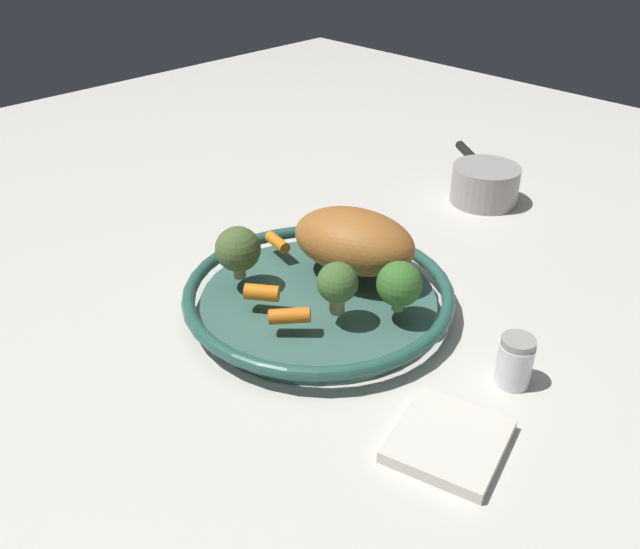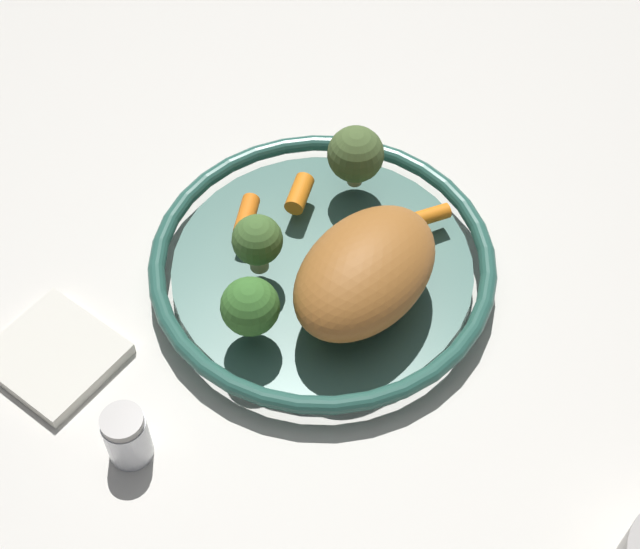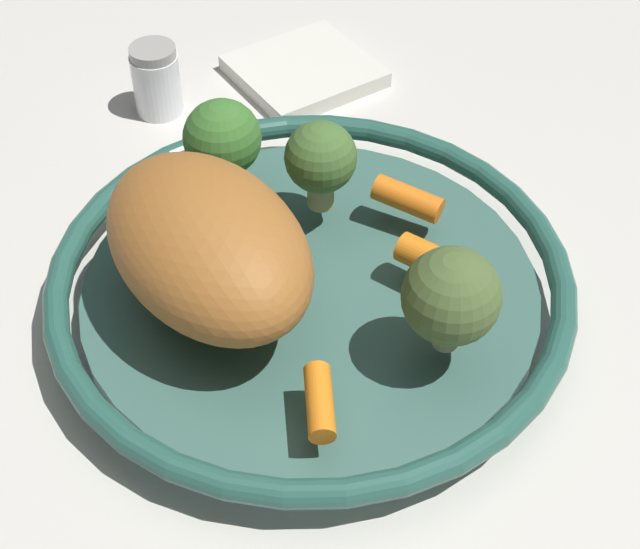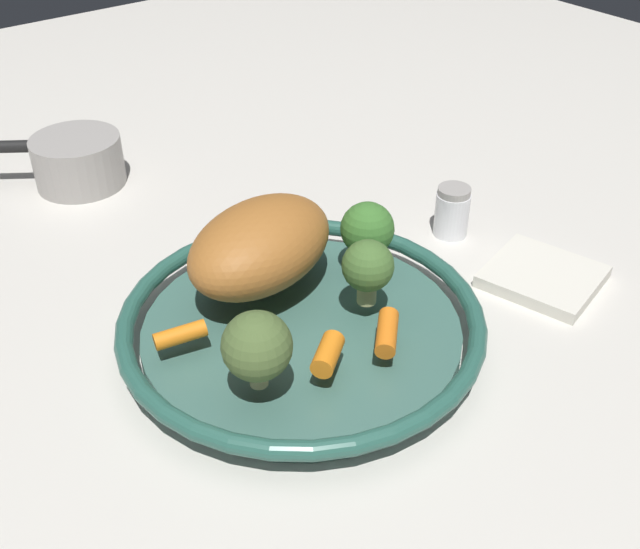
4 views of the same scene
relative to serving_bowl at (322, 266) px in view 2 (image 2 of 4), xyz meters
name	(u,v)px [view 2 (image 2 of 4)]	position (x,y,z in m)	size (l,w,h in m)	color
ground_plane	(322,278)	(0.00, 0.00, -0.02)	(2.31, 2.31, 0.00)	beige
serving_bowl	(322,266)	(0.00, 0.00, 0.00)	(0.35, 0.35, 0.04)	#3D665B
roast_chicken_piece	(368,270)	(-0.07, 0.00, 0.06)	(0.17, 0.11, 0.08)	#A5632A
baby_carrot_center	(299,194)	(0.07, -0.03, 0.03)	(0.02, 0.02, 0.04)	orange
baby_carrot_left	(247,216)	(0.08, 0.03, 0.03)	(0.02, 0.02, 0.05)	orange
baby_carrot_right	(428,216)	(-0.03, -0.11, 0.03)	(0.02, 0.02, 0.05)	orange
broccoli_floret_mid	(356,155)	(0.06, -0.09, 0.06)	(0.06, 0.06, 0.07)	tan
broccoli_floret_small	(250,307)	(-0.03, 0.11, 0.05)	(0.06, 0.06, 0.06)	#9CA566
broccoli_floret_large	(257,241)	(0.03, 0.06, 0.06)	(0.05, 0.05, 0.07)	tan
salt_shaker	(127,436)	(-0.05, 0.26, 0.01)	(0.04, 0.04, 0.06)	white
dish_towel	(55,355)	(0.08, 0.27, -0.01)	(0.11, 0.11, 0.01)	silver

